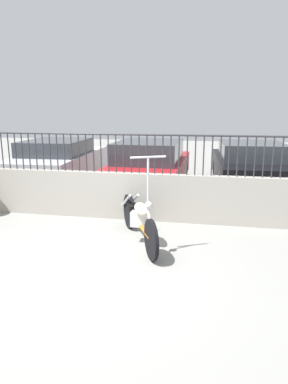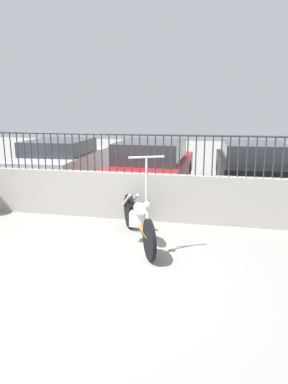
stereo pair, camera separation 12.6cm
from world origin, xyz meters
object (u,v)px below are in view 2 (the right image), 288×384
(motorcycle_orange, at_px, (137,216))
(car_black, at_px, (252,167))
(car_silver, at_px, (63,161))
(car_red, at_px, (152,166))

(motorcycle_orange, bearing_deg, car_black, 125.64)
(car_silver, distance_m, car_red, 2.80)
(motorcycle_orange, xyz_separation_m, car_silver, (-3.20, 3.99, 0.26))
(car_red, relative_size, car_black, 1.08)
(car_silver, xyz_separation_m, car_black, (5.37, 0.00, 0.01))
(motorcycle_orange, relative_size, car_silver, 0.45)
(motorcycle_orange, relative_size, car_black, 0.48)
(motorcycle_orange, distance_m, car_red, 3.62)
(motorcycle_orange, distance_m, car_black, 4.56)
(car_silver, distance_m, car_black, 5.37)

